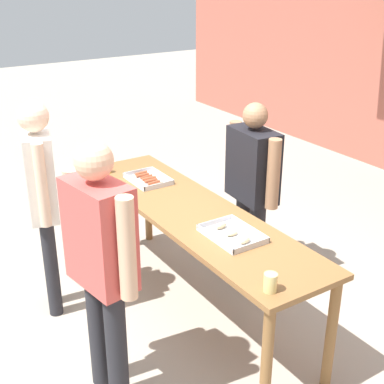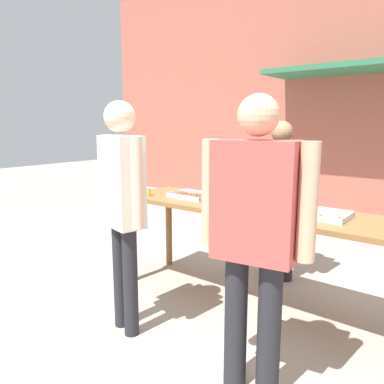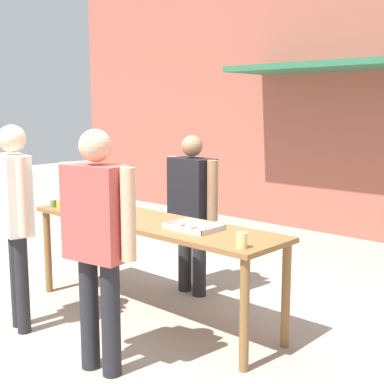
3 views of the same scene
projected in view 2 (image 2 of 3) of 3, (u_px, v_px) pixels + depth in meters
name	position (u px, v px, depth m)	size (l,w,h in m)	color
ground_plane	(255.00, 305.00, 3.27)	(24.00, 24.00, 0.00)	#A39989
building_facade_back	(380.00, 80.00, 5.95)	(12.00, 1.11, 4.50)	#A85647
serving_table	(258.00, 219.00, 3.13)	(2.60, 0.67, 0.88)	brown
food_tray_sausages	(192.00, 196.00, 3.54)	(0.39, 0.29, 0.04)	silver
food_tray_buns	(319.00, 215.00, 2.81)	(0.43, 0.31, 0.05)	silver
condiment_jar_mustard	(140.00, 191.00, 3.64)	(0.06, 0.06, 0.08)	#567A38
condiment_jar_ketchup	(148.00, 192.00, 3.59)	(0.06, 0.06, 0.08)	gold
person_server_behind_table	(280.00, 188.00, 3.71)	(0.67, 0.29, 1.59)	#232328
person_customer_holding_hotdog	(122.00, 196.00, 2.71)	(0.51, 0.29, 1.73)	#232328
person_customer_with_cup	(255.00, 224.00, 2.06)	(0.64, 0.32, 1.72)	#232328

